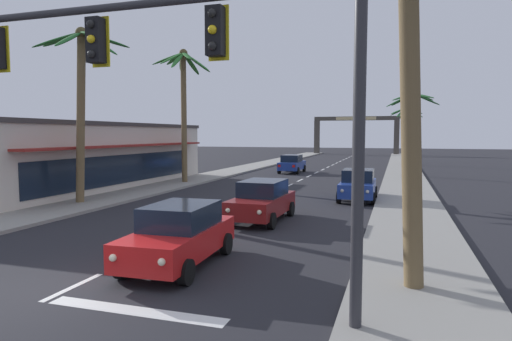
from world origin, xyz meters
The scene contains 16 objects.
ground_plane centered at (0.00, 0.00, 0.00)m, with size 220.00×220.00×0.00m, color #232328.
sidewalk_right centered at (7.80, 20.00, 0.07)m, with size 3.20×110.00×0.14m, color gray.
sidewalk_left centered at (-7.80, 20.00, 0.07)m, with size 3.20×110.00×0.14m, color gray.
lane_markings centered at (0.40, 20.92, 0.00)m, with size 4.28×89.30×0.01m.
traffic_signal_mast centered at (2.98, -0.28, 5.02)m, with size 10.84×0.41×7.11m.
sedan_lead_at_stop_bar centered at (1.57, 2.54, 0.85)m, with size 2.07×4.50×1.68m.
sedan_third_in_queue centered at (1.90, 9.25, 0.85)m, with size 2.03×4.48×1.68m.
sedan_oncoming_far centered at (-2.14, 32.03, 0.85)m, with size 1.96×4.45×1.68m.
sedan_parked_nearest_kerb centered at (5.20, 16.36, 0.85)m, with size 1.99×4.47×1.68m.
palm_left_second centered at (-7.89, 10.43, 6.18)m, with size 4.49×4.56×8.87m.
palm_left_third centered at (-7.55, 20.83, 6.77)m, with size 4.27×4.19×9.66m.
palm_right_nearest centered at (7.38, 2.30, 5.85)m, with size 4.58×4.60×8.36m.
palm_right_third centered at (8.32, 32.00, 5.64)m, with size 4.47×4.48×7.28m.
palm_right_farthest centered at (8.08, 46.83, 5.26)m, with size 3.84×3.98×6.94m.
storefront_strip_left centered at (-12.54, 16.19, 2.18)m, with size 7.55×21.42×4.35m.
town_gateway_arch centered at (0.00, 72.77, 4.38)m, with size 14.85×0.90×6.75m.
Camera 1 is at (7.22, -8.19, 3.60)m, focal length 31.08 mm.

